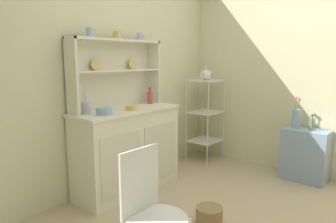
{
  "coord_description": "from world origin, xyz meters",
  "views": [
    {
      "loc": [
        -2.09,
        -0.92,
        1.36
      ],
      "look_at": [
        0.33,
        1.12,
        0.81
      ],
      "focal_mm": 33.0,
      "sensor_mm": 36.0,
      "label": 1
    }
  ],
  "objects_px": {
    "floor_basket": "(209,215)",
    "utensil_jar": "(86,108)",
    "bakers_rack": "(205,111)",
    "side_shelf_blue": "(305,155)",
    "cup_sky_0": "(90,32)",
    "porcelain_teapot": "(206,75)",
    "jam_bottle": "(150,97)",
    "flower_vase": "(296,117)",
    "hutch_cabinet": "(128,149)",
    "bowl_mixing_large": "(104,111)",
    "wire_chair": "(150,206)",
    "hutch_shelf_unit": "(115,68)",
    "oil_bottle": "(312,124)"
  },
  "relations": [
    {
      "from": "bowl_mixing_large",
      "to": "jam_bottle",
      "type": "relative_size",
      "value": 0.81
    },
    {
      "from": "bakers_rack",
      "to": "floor_basket",
      "type": "relative_size",
      "value": 4.84
    },
    {
      "from": "jam_bottle",
      "to": "hutch_cabinet",
      "type": "bearing_deg",
      "value": -168.69
    },
    {
      "from": "bowl_mixing_large",
      "to": "oil_bottle",
      "type": "bearing_deg",
      "value": -35.74
    },
    {
      "from": "floor_basket",
      "to": "flower_vase",
      "type": "distance_m",
      "value": 1.63
    },
    {
      "from": "bakers_rack",
      "to": "wire_chair",
      "type": "relative_size",
      "value": 1.27
    },
    {
      "from": "jam_bottle",
      "to": "flower_vase",
      "type": "bearing_deg",
      "value": -51.38
    },
    {
      "from": "hutch_shelf_unit",
      "to": "bowl_mixing_large",
      "type": "bearing_deg",
      "value": -145.06
    },
    {
      "from": "wire_chair",
      "to": "oil_bottle",
      "type": "bearing_deg",
      "value": 6.75
    },
    {
      "from": "floor_basket",
      "to": "wire_chair",
      "type": "bearing_deg",
      "value": -172.02
    },
    {
      "from": "side_shelf_blue",
      "to": "floor_basket",
      "type": "distance_m",
      "value": 1.54
    },
    {
      "from": "jam_bottle",
      "to": "flower_vase",
      "type": "distance_m",
      "value": 1.66
    },
    {
      "from": "bakers_rack",
      "to": "side_shelf_blue",
      "type": "bearing_deg",
      "value": -84.0
    },
    {
      "from": "floor_basket",
      "to": "utensil_jar",
      "type": "xyz_separation_m",
      "value": [
        -0.4,
        1.09,
        0.84
      ]
    },
    {
      "from": "jam_bottle",
      "to": "bowl_mixing_large",
      "type": "bearing_deg",
      "value": -168.32
    },
    {
      "from": "bowl_mixing_large",
      "to": "utensil_jar",
      "type": "xyz_separation_m",
      "value": [
        -0.09,
        0.15,
        0.03
      ]
    },
    {
      "from": "wire_chair",
      "to": "utensil_jar",
      "type": "bearing_deg",
      "value": 82.73
    },
    {
      "from": "side_shelf_blue",
      "to": "cup_sky_0",
      "type": "xyz_separation_m",
      "value": [
        -1.78,
        1.44,
        1.3
      ]
    },
    {
      "from": "wire_chair",
      "to": "floor_basket",
      "type": "xyz_separation_m",
      "value": [
        0.84,
        0.12,
        -0.45
      ]
    },
    {
      "from": "floor_basket",
      "to": "porcelain_teapot",
      "type": "bearing_deg",
      "value": 34.86
    },
    {
      "from": "cup_sky_0",
      "to": "porcelain_teapot",
      "type": "bearing_deg",
      "value": -6.75
    },
    {
      "from": "utensil_jar",
      "to": "porcelain_teapot",
      "type": "height_order",
      "value": "porcelain_teapot"
    },
    {
      "from": "floor_basket",
      "to": "bowl_mixing_large",
      "type": "height_order",
      "value": "bowl_mixing_large"
    },
    {
      "from": "cup_sky_0",
      "to": "utensil_jar",
      "type": "relative_size",
      "value": 0.37
    },
    {
      "from": "hutch_cabinet",
      "to": "bowl_mixing_large",
      "type": "xyz_separation_m",
      "value": [
        -0.34,
        -0.07,
        0.45
      ]
    },
    {
      "from": "floor_basket",
      "to": "jam_bottle",
      "type": "distance_m",
      "value": 1.47
    },
    {
      "from": "hutch_shelf_unit",
      "to": "bakers_rack",
      "type": "height_order",
      "value": "hutch_shelf_unit"
    },
    {
      "from": "hutch_cabinet",
      "to": "bakers_rack",
      "type": "distance_m",
      "value": 1.35
    },
    {
      "from": "utensil_jar",
      "to": "hutch_cabinet",
      "type": "bearing_deg",
      "value": -10.15
    },
    {
      "from": "bowl_mixing_large",
      "to": "oil_bottle",
      "type": "xyz_separation_m",
      "value": [
        1.8,
        -1.3,
        -0.23
      ]
    },
    {
      "from": "side_shelf_blue",
      "to": "flower_vase",
      "type": "bearing_deg",
      "value": 89.99
    },
    {
      "from": "bakers_rack",
      "to": "side_shelf_blue",
      "type": "height_order",
      "value": "bakers_rack"
    },
    {
      "from": "hutch_cabinet",
      "to": "floor_basket",
      "type": "distance_m",
      "value": 1.08
    },
    {
      "from": "side_shelf_blue",
      "to": "hutch_cabinet",
      "type": "bearing_deg",
      "value": 137.86
    },
    {
      "from": "bowl_mixing_large",
      "to": "flower_vase",
      "type": "xyz_separation_m",
      "value": [
        1.8,
        -1.13,
        -0.18
      ]
    },
    {
      "from": "utensil_jar",
      "to": "porcelain_teapot",
      "type": "bearing_deg",
      "value": -4.87
    },
    {
      "from": "hutch_shelf_unit",
      "to": "porcelain_teapot",
      "type": "height_order",
      "value": "hutch_shelf_unit"
    },
    {
      "from": "hutch_cabinet",
      "to": "bowl_mixing_large",
      "type": "distance_m",
      "value": 0.57
    },
    {
      "from": "utensil_jar",
      "to": "flower_vase",
      "type": "relative_size",
      "value": 0.65
    },
    {
      "from": "hutch_cabinet",
      "to": "flower_vase",
      "type": "bearing_deg",
      "value": -39.45
    },
    {
      "from": "side_shelf_blue",
      "to": "utensil_jar",
      "type": "height_order",
      "value": "utensil_jar"
    },
    {
      "from": "hutch_cabinet",
      "to": "side_shelf_blue",
      "type": "xyz_separation_m",
      "value": [
        1.46,
        -1.32,
        -0.15
      ]
    },
    {
      "from": "wire_chair",
      "to": "jam_bottle",
      "type": "distance_m",
      "value": 1.83
    },
    {
      "from": "cup_sky_0",
      "to": "porcelain_teapot",
      "type": "height_order",
      "value": "cup_sky_0"
    },
    {
      "from": "cup_sky_0",
      "to": "oil_bottle",
      "type": "distance_m",
      "value": 2.5
    },
    {
      "from": "wire_chair",
      "to": "porcelain_teapot",
      "type": "xyz_separation_m",
      "value": [
        2.2,
        1.06,
        0.63
      ]
    },
    {
      "from": "side_shelf_blue",
      "to": "wire_chair",
      "type": "xyz_separation_m",
      "value": [
        -2.33,
        0.19,
        0.22
      ]
    },
    {
      "from": "utensil_jar",
      "to": "oil_bottle",
      "type": "bearing_deg",
      "value": -37.4
    },
    {
      "from": "side_shelf_blue",
      "to": "wire_chair",
      "type": "distance_m",
      "value": 2.35
    },
    {
      "from": "hutch_shelf_unit",
      "to": "wire_chair",
      "type": "xyz_separation_m",
      "value": [
        -0.87,
        -1.3,
        -0.75
      ]
    }
  ]
}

